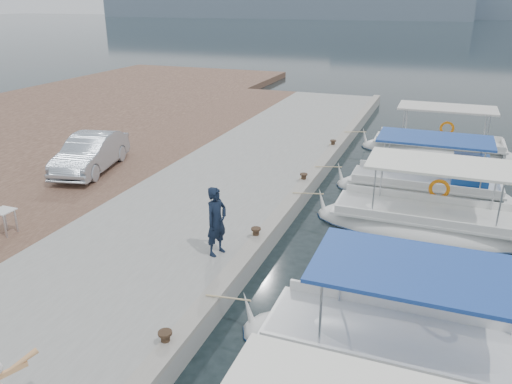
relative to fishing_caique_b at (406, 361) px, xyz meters
The scene contains 12 objects.
ground 4.47m from the fishing_caique_b, 156.10° to the left, with size 400.00×400.00×0.00m, color black.
concrete_quay 9.82m from the fishing_caique_b, 136.13° to the left, with size 6.00×40.00×0.50m, color gray.
quay_curb 8.07m from the fishing_caique_b, 122.29° to the left, with size 0.44×40.00×0.12m, color gray.
cobblestone_strip 13.87m from the fishing_caique_b, 150.60° to the left, with size 4.00×40.00×0.50m, color brown.
fishing_caique_b is the anchor object (origin of this frame).
fishing_caique_c 6.75m from the fishing_caique_b, 90.07° to the left, with size 6.97×2.47×2.83m.
fishing_caique_d 9.81m from the fishing_caique_b, 90.60° to the left, with size 6.57×2.29×2.83m.
fishing_caique_e 15.69m from the fishing_caique_b, 89.69° to the left, with size 7.16×2.30×2.83m.
mooring_bollards 5.56m from the fishing_caique_b, 143.26° to the left, with size 0.28×20.28×0.33m.
fisherman 5.67m from the fishing_caique_b, 157.30° to the left, with size 0.68×0.45×1.87m, color black.
parked_car 14.31m from the fishing_caique_b, 152.12° to the left, with size 1.51×4.32×1.42m, color #ACB8C5.
folding_table 11.38m from the fishing_caique_b, behind, with size 0.55×0.55×0.73m.
Camera 1 is at (4.12, -10.37, 6.83)m, focal length 35.00 mm.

